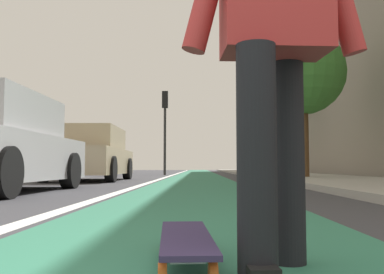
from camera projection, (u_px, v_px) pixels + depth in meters
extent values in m
plane|color=#38383D|center=(197.00, 182.00, 10.63)|extent=(80.00, 80.00, 0.00)
cube|color=#2D7256|center=(198.00, 173.00, 24.60)|extent=(56.00, 2.03, 0.00)
cube|color=silver|center=(174.00, 175.00, 20.63)|extent=(52.00, 0.16, 0.01)
cube|color=#9E9B93|center=(279.00, 175.00, 18.56)|extent=(52.00, 3.20, 0.10)
cube|color=gray|center=(312.00, 80.00, 22.86)|extent=(40.00, 1.20, 10.02)
cylinder|color=orange|center=(164.00, 242.00, 2.03)|extent=(0.07, 0.03, 0.07)
cylinder|color=orange|center=(200.00, 241.00, 2.04)|extent=(0.07, 0.03, 0.07)
cylinder|color=orange|center=(163.00, 273.00, 1.43)|extent=(0.07, 0.03, 0.07)
cylinder|color=orange|center=(213.00, 272.00, 1.44)|extent=(0.07, 0.03, 0.07)
cube|color=silver|center=(182.00, 231.00, 2.03)|extent=(0.07, 0.12, 0.02)
cube|color=silver|center=(188.00, 258.00, 1.44)|extent=(0.07, 0.12, 0.02)
cube|color=#33284C|center=(185.00, 237.00, 1.74)|extent=(0.85, 0.26, 0.02)
cylinder|color=black|center=(257.00, 161.00, 1.48)|extent=(0.14, 0.14, 0.82)
cylinder|color=black|center=(287.00, 162.00, 1.75)|extent=(0.14, 0.14, 0.82)
cube|color=black|center=(258.00, 271.00, 1.45)|extent=(0.27, 0.12, 0.07)
cube|color=#4C606B|center=(20.00, 122.00, 7.47)|extent=(0.06, 1.52, 0.51)
cylinder|color=black|center=(70.00, 171.00, 7.68)|extent=(0.64, 0.23, 0.64)
cylinder|color=black|center=(4.00, 173.00, 5.15)|extent=(0.64, 0.23, 0.64)
cube|color=tan|center=(90.00, 161.00, 12.03)|extent=(4.41, 1.85, 0.70)
cube|color=tan|center=(89.00, 138.00, 11.92)|extent=(2.43, 1.68, 0.60)
cube|color=#4C606B|center=(99.00, 141.00, 13.12)|extent=(0.06, 1.57, 0.51)
cylinder|color=black|center=(73.00, 169.00, 13.37)|extent=(0.66, 0.23, 0.66)
cylinder|color=black|center=(127.00, 169.00, 13.36)|extent=(0.66, 0.23, 0.66)
cylinder|color=black|center=(43.00, 169.00, 10.66)|extent=(0.66, 0.23, 0.66)
cylinder|color=black|center=(111.00, 169.00, 10.66)|extent=(0.66, 0.23, 0.66)
cylinder|color=#2D2D2D|center=(165.00, 141.00, 20.39)|extent=(0.12, 0.12, 3.21)
cube|color=black|center=(165.00, 100.00, 20.53)|extent=(0.24, 0.28, 0.80)
sphere|color=#360606|center=(165.00, 95.00, 20.68)|extent=(0.16, 0.16, 0.16)
sphere|color=#392907|center=(165.00, 100.00, 20.66)|extent=(0.16, 0.16, 0.16)
sphere|color=green|center=(165.00, 105.00, 20.64)|extent=(0.16, 0.16, 0.16)
cylinder|color=brown|center=(304.00, 141.00, 12.49)|extent=(0.29, 0.29, 2.30)
sphere|color=#3D7F33|center=(303.00, 72.00, 12.63)|extent=(2.51, 2.51, 2.51)
cylinder|color=brown|center=(265.00, 143.00, 19.78)|extent=(0.21, 0.21, 3.01)
sphere|color=#4C8C38|center=(264.00, 95.00, 19.94)|extent=(2.11, 2.11, 2.11)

